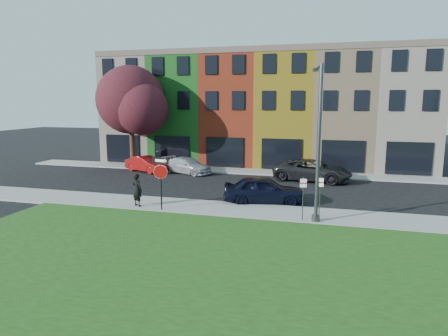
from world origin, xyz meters
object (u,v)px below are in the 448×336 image
(stop_sign, at_px, (161,173))
(man, at_px, (137,190))
(sedan_near, at_px, (264,190))
(street_lamp, at_px, (318,143))

(stop_sign, xyz_separation_m, man, (-1.60, 0.33, -1.12))
(sedan_near, xyz_separation_m, street_lamp, (3.10, -3.01, 3.14))
(stop_sign, bearing_deg, man, 179.14)
(man, xyz_separation_m, street_lamp, (9.78, -0.09, 2.90))
(sedan_near, bearing_deg, man, 102.25)
(stop_sign, distance_m, street_lamp, 8.38)
(stop_sign, height_order, sedan_near, stop_sign)
(man, distance_m, street_lamp, 10.20)
(man, bearing_deg, stop_sign, -169.90)
(stop_sign, relative_size, sedan_near, 0.58)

